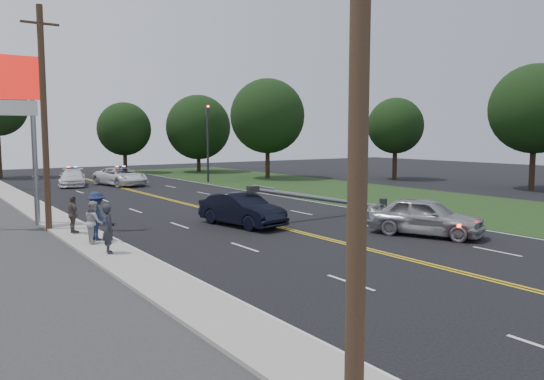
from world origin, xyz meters
TOP-DOWN VIEW (x-y plane):
  - ground at (0.00, 0.00)m, footprint 120.00×120.00m
  - sidewalk at (-8.40, 10.00)m, footprint 1.80×70.00m
  - grass_verge at (13.50, 10.00)m, footprint 12.00×80.00m
  - centerline_yellow at (0.00, 10.00)m, footprint 0.36×80.00m
  - pylon_sign at (-10.50, 14.00)m, footprint 3.20×0.35m
  - traffic_signal at (8.30, 30.00)m, footprint 0.28×0.41m
  - fallen_streetlight at (4.19, 8.00)m, footprint 9.36×0.44m
  - utility_pole_near at (-9.20, -8.00)m, footprint 1.60×0.28m
  - utility_pole_mid at (-9.20, 12.00)m, footprint 1.60×0.28m
  - tree_7 at (5.95, 45.71)m, footprint 5.99×5.99m
  - tree_8 at (13.69, 42.67)m, footprint 7.48×7.48m
  - tree_9 at (15.26, 30.55)m, footprint 7.38×7.38m
  - tree_12 at (26.26, 9.49)m, footprint 6.98×6.98m
  - tree_13 at (24.72, 22.44)m, footprint 5.38×5.38m
  - crashed_sedan at (-1.24, 8.25)m, footprint 2.48×4.98m
  - waiting_sedan at (4.07, 1.65)m, footprint 3.79×5.25m
  - emergency_a at (0.63, 31.41)m, footprint 3.68×6.01m
  - emergency_b at (-2.96, 33.08)m, footprint 3.23×5.29m
  - bystander_a at (-8.51, 5.44)m, footprint 0.51×0.70m
  - bystander_b at (-8.42, 7.60)m, footprint 0.72×0.88m
  - bystander_c at (-8.16, 8.10)m, footprint 1.02×1.41m
  - bystander_d at (-8.57, 10.15)m, footprint 0.50×1.00m

SIDE VIEW (x-z plane):
  - ground at x=0.00m, z-range 0.00..0.00m
  - grass_verge at x=13.50m, z-range 0.00..0.01m
  - centerline_yellow at x=0.00m, z-range 0.01..0.01m
  - sidewalk at x=-8.40m, z-range 0.00..0.12m
  - emergency_b at x=-2.96m, z-range 0.00..1.43m
  - emergency_a at x=0.63m, z-range 0.00..1.55m
  - crashed_sedan at x=-1.24m, z-range 0.00..1.57m
  - waiting_sedan at x=4.07m, z-range 0.00..1.66m
  - fallen_streetlight at x=4.19m, z-range -0.04..1.88m
  - bystander_d at x=-8.57m, z-range 0.12..1.77m
  - bystander_b at x=-8.42m, z-range 0.12..1.78m
  - bystander_a at x=-8.51m, z-range 0.12..1.90m
  - bystander_c at x=-8.16m, z-range 0.12..2.09m
  - traffic_signal at x=8.30m, z-range 0.68..7.73m
  - tree_7 at x=5.95m, z-range 0.98..8.96m
  - utility_pole_near at x=-9.20m, z-range 0.08..10.08m
  - utility_pole_mid at x=-9.20m, z-range 0.08..10.08m
  - tree_13 at x=24.72m, z-range 1.24..9.14m
  - tree_8 at x=13.69m, z-range 0.72..9.66m
  - pylon_sign at x=-10.50m, z-range 2.00..10.00m
  - tree_9 at x=15.26m, z-range 1.24..11.11m
  - tree_12 at x=26.26m, z-range 1.42..11.27m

